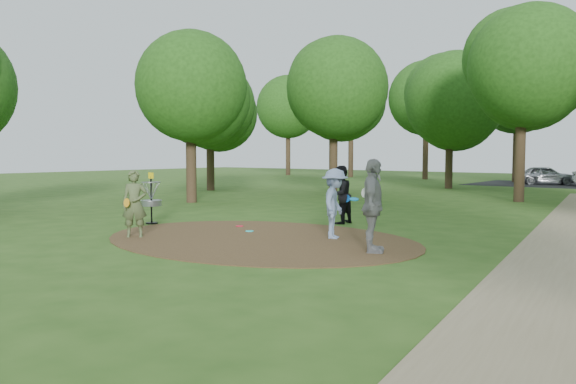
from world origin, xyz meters
The scene contains 12 objects.
ground centered at (0.00, 0.00, 0.00)m, with size 100.00×100.00×0.00m, color #2D5119.
dirt_clearing centered at (0.00, 0.00, 0.01)m, with size 8.40×8.40×0.02m, color #47301C.
footpath centered at (6.50, 2.00, 0.01)m, with size 2.00×40.00×0.01m, color #8C7A5B.
player_observer_with_disc centered at (-2.59, -1.73, 0.85)m, with size 0.73×0.73×1.70m.
player_throwing_with_disc centered at (1.47, 1.19, 0.87)m, with size 1.24×1.29×1.75m.
player_walking_with_disc centered at (-0.03, 3.78, 0.87)m, with size 0.73×0.89×1.75m.
player_waiting_with_disc centered at (3.19, 0.02, 1.00)m, with size 0.95×1.27×2.01m.
disc_ground_cyan centered at (-0.98, 0.77, 0.03)m, with size 0.22×0.22×0.02m, color #1BDEDB.
disc_ground_red centered at (-1.90, 1.37, 0.03)m, with size 0.22×0.22×0.02m, color red.
car_left centered at (-0.45, 29.89, 0.63)m, with size 1.50×3.72×1.27m, color #A4A5AC.
disc_golf_basket centered at (-4.50, 0.30, 0.87)m, with size 0.63×0.63×1.54m.
tree_ring centered at (2.60, 8.08, 5.20)m, with size 37.37×45.87×9.08m.
Camera 1 is at (9.03, -10.39, 2.13)m, focal length 35.00 mm.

